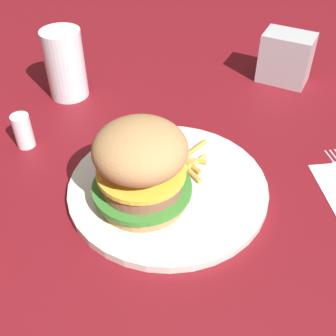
% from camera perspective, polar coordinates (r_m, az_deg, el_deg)
% --- Properties ---
extents(ground_plane, '(1.60, 1.60, 0.00)m').
position_cam_1_polar(ground_plane, '(0.61, -0.35, -1.99)').
color(ground_plane, maroon).
extents(plate, '(0.27, 0.27, 0.01)m').
position_cam_1_polar(plate, '(0.59, 0.00, -2.61)').
color(plate, silver).
rests_on(plate, ground_plane).
extents(sandwich, '(0.13, 0.13, 0.12)m').
position_cam_1_polar(sandwich, '(0.53, -3.64, 0.30)').
color(sandwich, tan).
rests_on(sandwich, plate).
extents(fries_pile, '(0.10, 0.09, 0.01)m').
position_cam_1_polar(fries_pile, '(0.63, 1.52, 1.42)').
color(fries_pile, gold).
rests_on(fries_pile, plate).
extents(drink_glass, '(0.07, 0.07, 0.12)m').
position_cam_1_polar(drink_glass, '(0.79, -13.46, 12.79)').
color(drink_glass, silver).
rests_on(drink_glass, ground_plane).
extents(napkin_dispenser, '(0.08, 0.10, 0.09)m').
position_cam_1_polar(napkin_dispenser, '(0.85, 15.44, 13.97)').
color(napkin_dispenser, '#B7BABF').
rests_on(napkin_dispenser, ground_plane).
extents(salt_shaker, '(0.03, 0.03, 0.06)m').
position_cam_1_polar(salt_shaker, '(0.69, -18.77, 4.71)').
color(salt_shaker, white).
rests_on(salt_shaker, ground_plane).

